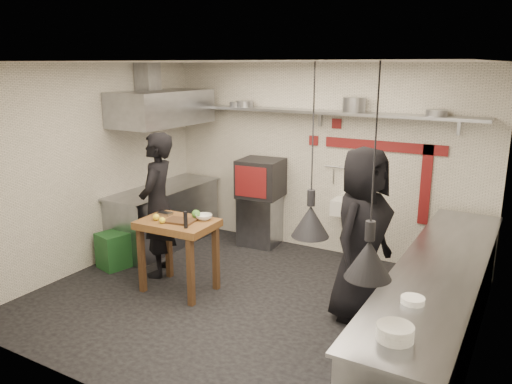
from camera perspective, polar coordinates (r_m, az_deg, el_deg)
The scene contains 47 objects.
floor at distance 6.15m, azimuth -0.94°, elevation -12.42°, with size 5.00×5.00×0.00m, color black.
ceiling at distance 5.49m, azimuth -1.07°, elevation 14.65°, with size 5.00×5.00×0.00m, color beige.
wall_back at distance 7.50m, azimuth 7.31°, elevation 3.71°, with size 5.00×0.04×2.80m, color silver.
wall_front at distance 4.09m, azimuth -16.42°, elevation -5.89°, with size 5.00×0.04×2.80m, color silver.
wall_left at distance 7.24m, azimuth -18.23°, elevation 2.72°, with size 0.04×4.20×2.80m, color silver.
wall_right at distance 4.91m, azimuth 24.90°, elevation -3.25°, with size 0.04×4.20×2.80m, color silver.
red_band_horiz at distance 7.13m, azimuth 14.39°, elevation 5.10°, with size 1.70×0.02×0.14m, color maroon.
red_band_vert at distance 7.08m, azimuth 18.81°, elevation 0.76°, with size 0.14×0.02×1.10m, color maroon.
red_tile_a at distance 7.31m, azimuth 9.20°, elevation 7.73°, with size 0.14×0.02×0.14m, color maroon.
red_tile_b at distance 7.47m, azimuth 6.61°, elevation 5.87°, with size 0.14×0.02×0.14m, color maroon.
back_shelf at distance 7.24m, azimuth 6.93°, elevation 9.09°, with size 4.60×0.34×0.04m, color slate.
shelf_bracket_left at distance 8.30m, azimuth -4.96°, elevation 9.12°, with size 0.04×0.06×0.24m, color slate.
shelf_bracket_mid at distance 7.38m, azimuth 7.37°, elevation 8.41°, with size 0.04×0.06×0.24m, color slate.
shelf_bracket_right at distance 6.88m, azimuth 22.21°, elevation 7.03°, with size 0.04×0.06×0.24m, color slate.
pan_far_left at distance 7.78m, azimuth -1.30°, elevation 10.04°, with size 0.26×0.26×0.09m, color slate.
pan_mid_left at distance 7.85m, azimuth -2.16°, elevation 10.00°, with size 0.24×0.24×0.07m, color slate.
stock_pot at distance 7.03m, azimuth 11.15°, elevation 9.76°, with size 0.31×0.31×0.20m, color slate.
pan_right at distance 6.76m, azimuth 19.93°, elevation 8.49°, with size 0.27×0.27×0.08m, color slate.
oven_stand at distance 7.87m, azimuth 0.46°, elevation -3.18°, with size 0.59×0.53×0.80m, color slate.
combi_oven at distance 7.61m, azimuth 0.55°, elevation 1.60°, with size 0.63×0.59×0.58m, color black.
oven_door at distance 7.37m, azimuth -0.59°, elevation 1.17°, with size 0.50×0.03×0.46m, color maroon.
oven_glass at distance 7.38m, azimuth -0.43°, elevation 1.19°, with size 0.36×0.02×0.34m, color black.
hand_sink at distance 7.29m, azimuth 10.58°, elevation -1.75°, with size 0.46×0.34×0.22m, color silver.
sink_tap at distance 7.24m, azimuth 10.65°, elevation -0.38°, with size 0.03×0.03×0.14m, color slate.
sink_drain at distance 7.38m, azimuth 10.32°, elevation -5.11°, with size 0.06×0.06×0.66m, color slate.
utensil_rail at distance 7.29m, azimuth 11.15°, elevation 2.60°, with size 0.02×0.02×0.90m, color slate.
counter_right at distance 5.29m, azimuth 19.95°, elevation -12.60°, with size 0.70×3.80×0.90m, color slate.
counter_right_top at distance 5.11m, azimuth 20.40°, elevation -7.93°, with size 0.76×3.90×0.03m, color slate.
plate_stack at distance 3.69m, azimuth 15.60°, elevation -15.20°, with size 0.26×0.26×0.11m, color silver.
small_bowl_right at distance 4.25m, azimuth 17.48°, elevation -11.72°, with size 0.19×0.19×0.05m, color silver.
counter_left at distance 7.96m, azimuth -10.40°, elevation -2.83°, with size 0.70×1.90×0.90m, color slate.
counter_left_top at distance 7.84m, azimuth -10.55°, elevation 0.42°, with size 0.76×2.00×0.03m, color slate.
extractor_hood at distance 7.61m, azimuth -10.69°, elevation 9.43°, with size 0.78×1.60×0.50m, color slate.
hood_duct at distance 7.75m, azimuth -12.27°, elevation 12.41°, with size 0.28×0.28×0.50m, color slate.
green_bin at distance 7.30m, azimuth -16.00°, elevation -6.42°, with size 0.37×0.37×0.50m, color #1C5223.
prep_table at distance 6.34m, azimuth -8.81°, elevation -7.21°, with size 0.92×0.64×0.92m, color brown, non-canonical shape.
cutting_board at distance 6.13m, azimuth -8.67°, elevation -3.28°, with size 0.35×0.25×0.03m, color #492F1C.
pepper_mill at distance 5.87m, azimuth -8.05°, elevation -3.17°, with size 0.05×0.05×0.20m, color black.
lemon_a at distance 6.23m, azimuth -11.35°, elevation -2.84°, with size 0.08×0.08×0.08m, color yellow.
lemon_b at distance 6.10m, azimuth -10.67°, elevation -3.20°, with size 0.08×0.08×0.08m, color yellow.
veg_ball at distance 6.25m, azimuth -6.88°, elevation -2.52°, with size 0.11×0.11×0.11m, color #458232.
steel_tray at distance 6.44m, azimuth -10.36°, elevation -2.45°, with size 0.18×0.12×0.03m, color slate.
bowl at distance 6.17m, azimuth -5.97°, elevation -2.86°, with size 0.21×0.21×0.06m, color silver.
heat_lamp_near at distance 4.20m, azimuth 6.47°, elevation 4.50°, with size 0.33×0.33×1.48m, color black, non-canonical shape.
heat_lamp_far at distance 3.42m, azimuth 13.29°, elevation 1.91°, with size 0.33×0.33×1.48m, color black, non-canonical shape.
chef_left at distance 6.74m, azimuth -11.17°, elevation -1.47°, with size 0.70×0.46×1.93m, color black.
chef_right at distance 5.57m, azimuth 12.00°, elevation -4.82°, with size 0.95×0.62×1.95m, color black.
Camera 1 is at (2.83, -4.71, 2.78)m, focal length 35.00 mm.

